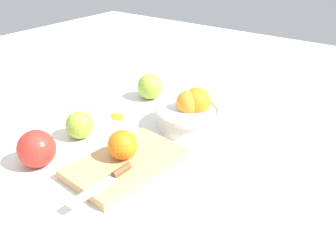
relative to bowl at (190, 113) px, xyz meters
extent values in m
plane|color=silver|center=(0.17, -0.08, -0.04)|extent=(2.40, 2.40, 0.00)
cylinder|color=silver|center=(0.01, 0.00, -0.02)|extent=(0.17, 0.17, 0.05)
torus|color=silver|center=(0.01, 0.00, 0.01)|extent=(0.18, 0.18, 0.02)
sphere|color=orange|center=(-0.02, 0.00, 0.02)|extent=(0.08, 0.08, 0.08)
sphere|color=orange|center=(-0.01, -0.01, 0.02)|extent=(0.07, 0.07, 0.07)
cube|color=tan|center=(0.24, -0.01, -0.03)|extent=(0.26, 0.18, 0.02)
sphere|color=orange|center=(0.24, -0.02, 0.01)|extent=(0.06, 0.06, 0.06)
cube|color=silver|center=(0.36, 0.02, -0.02)|extent=(0.11, 0.03, 0.00)
cylinder|color=brown|center=(0.29, 0.02, -0.01)|extent=(0.05, 0.02, 0.01)
sphere|color=#8EB738|center=(0.21, -0.19, 0.00)|extent=(0.07, 0.07, 0.07)
sphere|color=#8EB738|center=(-0.08, -0.20, 0.00)|extent=(0.08, 0.08, 0.08)
sphere|color=red|center=(0.35, -0.17, 0.00)|extent=(0.08, 0.08, 0.08)
ellipsoid|color=orange|center=(0.08, -0.19, -0.04)|extent=(0.05, 0.06, 0.01)
camera|label=1|loc=(0.71, 0.45, 0.41)|focal=38.39mm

